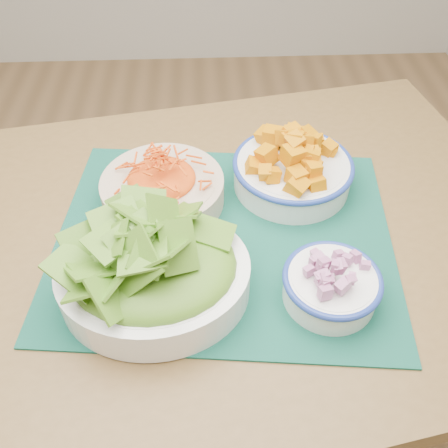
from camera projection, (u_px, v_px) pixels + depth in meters
name	position (u px, v px, depth m)	size (l,w,h in m)	color
ground	(102.00, 388.00, 1.46)	(4.00, 4.00, 0.00)	#AD8253
table	(198.00, 270.00, 0.93)	(1.34, 1.01, 0.75)	brown
placemat	(224.00, 237.00, 0.86)	(0.57, 0.47, 0.00)	#073228
carrot_bowl	(162.00, 185.00, 0.89)	(0.27, 0.27, 0.08)	beige
squash_bowl	(293.00, 165.00, 0.92)	(0.29, 0.29, 0.10)	white
lettuce_bowl	(153.00, 266.00, 0.73)	(0.30, 0.25, 0.13)	white
onion_bowl	(332.00, 282.00, 0.74)	(0.16, 0.16, 0.08)	white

